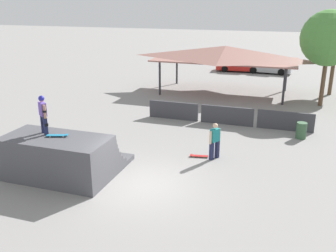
# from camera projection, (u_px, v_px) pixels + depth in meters

# --- Properties ---
(ground_plane) EXTENTS (160.00, 160.00, 0.00)m
(ground_plane) POSITION_uv_depth(u_px,v_px,m) (142.00, 184.00, 14.52)
(ground_plane) COLOR gray
(quarter_pipe_ramp) EXTENTS (4.22, 3.75, 1.72)m
(quarter_pipe_ramp) POSITION_uv_depth(u_px,v_px,m) (62.00, 157.00, 15.09)
(quarter_pipe_ramp) COLOR #4C4C51
(quarter_pipe_ramp) RESTS_ON ground
(skater_on_deck) EXTENTS (0.62, 0.52, 1.56)m
(skater_on_deck) POSITION_uv_depth(u_px,v_px,m) (43.00, 112.00, 14.66)
(skater_on_deck) COLOR #1E2347
(skater_on_deck) RESTS_ON quarter_pipe_ramp
(skateboard_on_deck) EXTENTS (0.86, 0.46, 0.09)m
(skateboard_on_deck) POSITION_uv_depth(u_px,v_px,m) (58.00, 135.00, 14.60)
(skateboard_on_deck) COLOR silver
(skateboard_on_deck) RESTS_ON quarter_pipe_ramp
(bystander_walking) EXTENTS (0.45, 0.63, 1.68)m
(bystander_walking) POSITION_uv_depth(u_px,v_px,m) (215.00, 139.00, 16.60)
(bystander_walking) COLOR #1E2347
(bystander_walking) RESTS_ON ground
(skateboard_on_ground) EXTENTS (0.85, 0.35, 0.09)m
(skateboard_on_ground) POSITION_uv_depth(u_px,v_px,m) (199.00, 156.00, 17.04)
(skateboard_on_ground) COLOR green
(skateboard_on_ground) RESTS_ON ground
(barrier_fence) EXTENTS (9.46, 0.12, 1.05)m
(barrier_fence) POSITION_uv_depth(u_px,v_px,m) (227.00, 115.00, 21.43)
(barrier_fence) COLOR #3D3D42
(barrier_fence) RESTS_ON ground
(pavilion_shelter) EXTENTS (10.51, 5.04, 3.59)m
(pavilion_shelter) POSITION_uv_depth(u_px,v_px,m) (225.00, 53.00, 27.96)
(pavilion_shelter) COLOR #2D2D33
(pavilion_shelter) RESTS_ON ground
(tree_beside_pavilion) EXTENTS (2.81, 2.81, 5.18)m
(tree_beside_pavilion) POSITION_uv_depth(u_px,v_px,m) (336.00, 44.00, 27.19)
(tree_beside_pavilion) COLOR brown
(tree_beside_pavilion) RESTS_ON ground
(tree_far_back) EXTENTS (3.60, 3.60, 6.29)m
(tree_far_back) POSITION_uv_depth(u_px,v_px,m) (329.00, 38.00, 24.02)
(tree_far_back) COLOR brown
(tree_far_back) RESTS_ON ground
(trash_bin) EXTENTS (0.52, 0.52, 0.85)m
(trash_bin) POSITION_uv_depth(u_px,v_px,m) (301.00, 131.00, 19.25)
(trash_bin) COLOR #385B3D
(trash_bin) RESTS_ON ground
(parked_car_red) EXTENTS (4.62, 2.02, 1.27)m
(parked_car_red) POSITION_uv_depth(u_px,v_px,m) (239.00, 65.00, 37.54)
(parked_car_red) COLOR red
(parked_car_red) RESTS_ON ground
(parked_car_silver) EXTENTS (4.47, 2.15, 1.27)m
(parked_car_silver) POSITION_uv_depth(u_px,v_px,m) (269.00, 67.00, 36.65)
(parked_car_silver) COLOR #A8AAAF
(parked_car_silver) RESTS_ON ground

